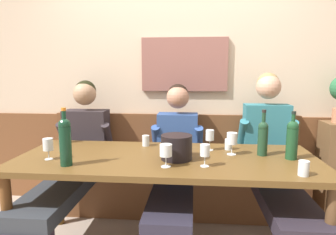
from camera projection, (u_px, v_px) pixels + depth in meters
The scene contains 21 objects.
room_wall_back at pixel (176, 68), 2.99m from camera, with size 6.80×0.12×2.80m.
wood_wainscot_panel at pixel (175, 159), 3.09m from camera, with size 6.80×0.03×0.92m, color brown.
wall_bench at pixel (173, 183), 2.91m from camera, with size 2.45×0.42×0.94m.
dining_table at pixel (167, 167), 2.16m from camera, with size 2.15×0.86×0.76m.
person_right_seat at pixel (73, 158), 2.56m from camera, with size 0.52×1.30×1.28m.
person_center_left_seat at pixel (175, 162), 2.48m from camera, with size 0.48×1.30×1.25m.
person_center_right_seat at pixel (275, 160), 2.41m from camera, with size 0.51×1.30×1.36m.
ice_bucket at pixel (177, 147), 2.07m from camera, with size 0.22×0.22×0.17m, color black.
wine_bottle_amber_mid at pixel (263, 137), 2.16m from camera, with size 0.07×0.07×0.34m.
wine_bottle_green_tall at pixel (292, 139), 2.06m from camera, with size 0.08×0.08×0.34m.
wine_bottle_clear_water at pixel (65, 140), 1.92m from camera, with size 0.08×0.08×0.38m.
wine_glass_near_bucket at pixel (166, 151), 1.90m from camera, with size 0.08×0.08×0.15m.
wine_glass_right_end at pixel (63, 131), 2.54m from camera, with size 0.06×0.06×0.15m.
wine_glass_center_front at pixel (205, 152), 1.91m from camera, with size 0.06×0.06×0.15m.
wine_glass_left_end at pixel (48, 146), 2.06m from camera, with size 0.07×0.07×0.15m.
wine_glass_mid_right at pixel (210, 136), 2.30m from camera, with size 0.06×0.06×0.16m.
wine_glass_mid_left at pixel (232, 140), 2.18m from camera, with size 0.08×0.08×0.16m.
water_tumbler_center at pixel (146, 141), 2.44m from camera, with size 0.06×0.06×0.09m, color silver.
water_tumbler_right at pixel (304, 168), 1.75m from camera, with size 0.06×0.06×0.09m, color silver.
water_tumbler_left at pixel (228, 144), 2.33m from camera, with size 0.06×0.06×0.08m, color silver.
corner_pedestal at pixel (336, 170), 2.78m from camera, with size 0.28×0.28×0.90m, color brown.
Camera 1 is at (0.20, -1.94, 1.37)m, focal length 31.81 mm.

